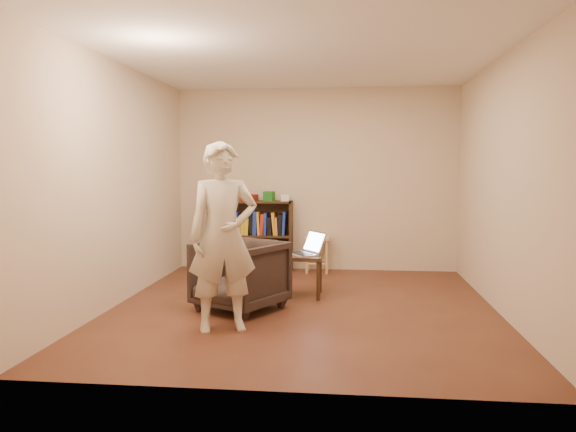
# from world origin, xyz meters

# --- Properties ---
(floor) EXTENTS (4.50, 4.50, 0.00)m
(floor) POSITION_xyz_m (0.00, 0.00, 0.00)
(floor) COLOR #4E2419
(floor) RESTS_ON ground
(ceiling) EXTENTS (4.50, 4.50, 0.00)m
(ceiling) POSITION_xyz_m (0.00, 0.00, 2.60)
(ceiling) COLOR white
(ceiling) RESTS_ON wall_back
(wall_back) EXTENTS (4.00, 0.00, 4.00)m
(wall_back) POSITION_xyz_m (0.00, 2.25, 1.30)
(wall_back) COLOR beige
(wall_back) RESTS_ON floor
(wall_left) EXTENTS (0.00, 4.50, 4.50)m
(wall_left) POSITION_xyz_m (-2.00, 0.00, 1.30)
(wall_left) COLOR beige
(wall_left) RESTS_ON floor
(wall_right) EXTENTS (0.00, 4.50, 4.50)m
(wall_right) POSITION_xyz_m (2.00, 0.00, 1.30)
(wall_right) COLOR beige
(wall_right) RESTS_ON floor
(bookshelf) EXTENTS (1.20, 0.30, 1.00)m
(bookshelf) POSITION_xyz_m (-0.93, 2.09, 0.44)
(bookshelf) COLOR black
(bookshelf) RESTS_ON floor
(box_yellow) EXTENTS (0.25, 0.20, 0.19)m
(box_yellow) POSITION_xyz_m (-1.26, 2.07, 1.09)
(box_yellow) COLOR gold
(box_yellow) RESTS_ON bookshelf
(red_cloth) EXTENTS (0.31, 0.26, 0.09)m
(red_cloth) POSITION_xyz_m (-0.98, 2.09, 1.04)
(red_cloth) COLOR maroon
(red_cloth) RESTS_ON bookshelf
(box_green) EXTENTS (0.16, 0.16, 0.14)m
(box_green) POSITION_xyz_m (-0.65, 2.07, 1.07)
(box_green) COLOR #1D691C
(box_green) RESTS_ON bookshelf
(box_white) EXTENTS (0.13, 0.13, 0.09)m
(box_white) POSITION_xyz_m (-0.43, 2.07, 1.04)
(box_white) COLOR white
(box_white) RESTS_ON bookshelf
(stool) EXTENTS (0.35, 0.35, 0.51)m
(stool) POSITION_xyz_m (0.04, 2.01, 0.41)
(stool) COLOR tan
(stool) RESTS_ON floor
(armchair) EXTENTS (1.07, 1.08, 0.73)m
(armchair) POSITION_xyz_m (-0.65, -0.17, 0.36)
(armchair) COLOR #302720
(armchair) RESTS_ON floor
(side_table) EXTENTS (0.47, 0.47, 0.48)m
(side_table) POSITION_xyz_m (-0.06, 0.52, 0.40)
(side_table) COLOR black
(side_table) RESTS_ON floor
(laptop) EXTENTS (0.52, 0.52, 0.26)m
(laptop) POSITION_xyz_m (-0.01, 0.54, 0.54)
(laptop) COLOR #B7B7BC
(laptop) RESTS_ON side_table
(person) EXTENTS (0.73, 0.61, 1.71)m
(person) POSITION_xyz_m (-0.65, -0.89, 0.85)
(person) COLOR beige
(person) RESTS_ON floor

